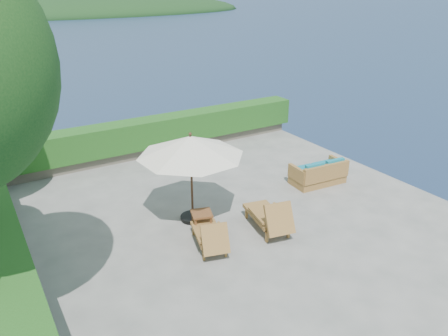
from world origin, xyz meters
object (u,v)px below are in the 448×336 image
wicker_loveseat (319,174)px  lounge_left (210,235)px  patio_umbrella (191,147)px  lounge_right (270,216)px  side_table (202,216)px

wicker_loveseat → lounge_left: bearing=-159.1°
lounge_left → patio_umbrella: bearing=94.3°
lounge_right → wicker_loveseat: (3.07, 1.49, -0.09)m
lounge_left → lounge_right: size_ratio=0.90×
patio_umbrella → wicker_loveseat: patio_umbrella is taller
patio_umbrella → side_table: patio_umbrella is taller
wicker_loveseat → lounge_right: bearing=-149.8°
lounge_right → wicker_loveseat: lounge_right is taller
lounge_left → side_table: (0.21, 0.81, 0.08)m
lounge_left → wicker_loveseat: lounge_left is taller
side_table → wicker_loveseat: 4.62m
wicker_loveseat → patio_umbrella: bearing=-176.4°
lounge_left → wicker_loveseat: 5.00m
patio_umbrella → side_table: (-0.08, -0.67, -1.66)m
lounge_left → lounge_right: bearing=13.4°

